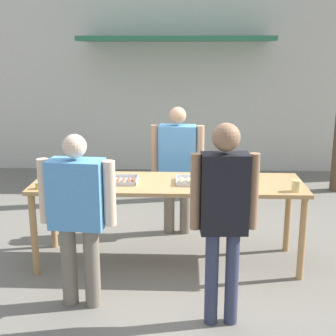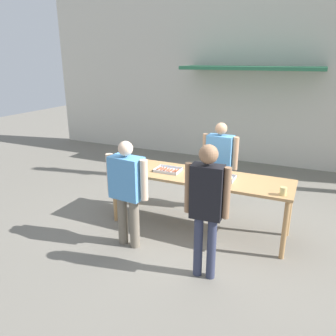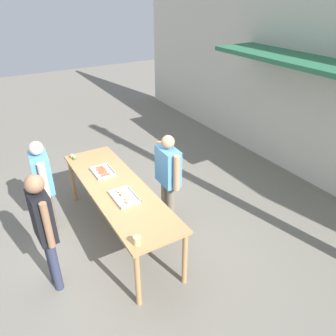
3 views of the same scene
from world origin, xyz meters
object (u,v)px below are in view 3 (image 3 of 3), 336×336
(person_customer_holding_hotdog, at_px, (43,180))
(person_customer_with_cup, at_px, (44,224))
(food_tray_sausages, at_px, (103,172))
(food_tray_buns, at_px, (124,197))
(person_server_behind_table, at_px, (168,173))
(beer_cup, at_px, (137,241))
(condiment_jar_ketchup, at_px, (75,158))
(condiment_jar_mustard, at_px, (72,156))

(person_customer_holding_hotdog, distance_m, person_customer_with_cup, 1.26)
(person_customer_with_cup, bearing_deg, food_tray_sausages, -51.74)
(food_tray_buns, relative_size, person_customer_holding_hotdog, 0.30)
(person_server_behind_table, distance_m, person_customer_with_cup, 2.03)
(beer_cup, bearing_deg, person_customer_holding_hotdog, -162.75)
(person_customer_with_cup, bearing_deg, beer_cup, -135.24)
(condiment_jar_ketchup, bearing_deg, food_tray_buns, 9.73)
(food_tray_sausages, height_order, person_customer_holding_hotdog, person_customer_holding_hotdog)
(food_tray_buns, relative_size, person_customer_with_cup, 0.27)
(condiment_jar_ketchup, bearing_deg, person_customer_holding_hotdog, -55.03)
(condiment_jar_mustard, height_order, person_customer_holding_hotdog, person_customer_holding_hotdog)
(food_tray_sausages, distance_m, person_server_behind_table, 1.05)
(food_tray_buns, distance_m, beer_cup, 0.99)
(food_tray_sausages, distance_m, person_customer_with_cup, 1.51)
(condiment_jar_ketchup, xyz_separation_m, person_server_behind_table, (1.26, 1.11, -0.00))
(food_tray_sausages, distance_m, person_customer_holding_hotdog, 0.91)
(food_tray_sausages, distance_m, beer_cup, 1.80)
(food_tray_sausages, xyz_separation_m, person_customer_holding_hotdog, (-0.22, -0.88, 0.00))
(condiment_jar_ketchup, bearing_deg, condiment_jar_mustard, -168.54)
(person_server_behind_table, xyz_separation_m, person_customer_with_cup, (0.41, -1.98, 0.10))
(food_tray_buns, xyz_separation_m, condiment_jar_mustard, (-1.58, -0.27, 0.01))
(condiment_jar_ketchup, xyz_separation_m, beer_cup, (2.44, -0.01, 0.02))
(beer_cup, bearing_deg, food_tray_sausages, 171.71)
(food_tray_buns, bearing_deg, condiment_jar_mustard, -170.17)
(condiment_jar_ketchup, bearing_deg, person_server_behind_table, 41.36)
(beer_cup, bearing_deg, condiment_jar_ketchup, 179.88)
(food_tray_sausages, relative_size, person_server_behind_table, 0.25)
(food_tray_buns, xyz_separation_m, person_server_behind_table, (-0.23, 0.86, 0.01))
(condiment_jar_mustard, height_order, condiment_jar_ketchup, same)
(condiment_jar_mustard, xyz_separation_m, beer_cup, (2.53, 0.01, 0.02))
(food_tray_sausages, height_order, condiment_jar_mustard, condiment_jar_mustard)
(person_customer_holding_hotdog, bearing_deg, beer_cup, -157.69)
(beer_cup, xyz_separation_m, person_server_behind_table, (-1.18, 1.12, -0.03))
(condiment_jar_ketchup, relative_size, person_customer_holding_hotdog, 0.04)
(food_tray_buns, height_order, person_server_behind_table, person_server_behind_table)
(food_tray_buns, distance_m, person_server_behind_table, 0.89)
(food_tray_sausages, bearing_deg, person_server_behind_table, 55.03)
(person_server_behind_table, relative_size, person_customer_holding_hotdog, 1.01)
(food_tray_sausages, bearing_deg, condiment_jar_ketchup, -159.03)
(food_tray_sausages, height_order, food_tray_buns, food_tray_buns)
(condiment_jar_mustard, relative_size, beer_cup, 0.57)
(food_tray_buns, bearing_deg, beer_cup, -15.34)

